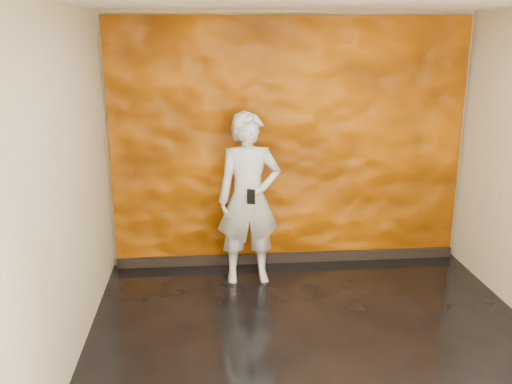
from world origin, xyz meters
TOP-DOWN VIEW (x-y plane):
  - room at (0.00, 0.00)m, footprint 4.02×4.02m
  - feature_wall at (0.00, 1.96)m, footprint 3.90×0.06m
  - baseboard at (0.00, 1.92)m, footprint 3.90×0.04m
  - man at (-0.48, 1.49)m, footprint 0.68×0.46m
  - phone at (-0.48, 1.21)m, footprint 0.08×0.05m

SIDE VIEW (x-z plane):
  - baseboard at x=0.00m, z-range 0.00..0.12m
  - man at x=-0.48m, z-range 0.00..1.81m
  - phone at x=-0.48m, z-range 0.94..1.09m
  - feature_wall at x=0.00m, z-range 0.00..2.75m
  - room at x=0.00m, z-range -0.01..2.81m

